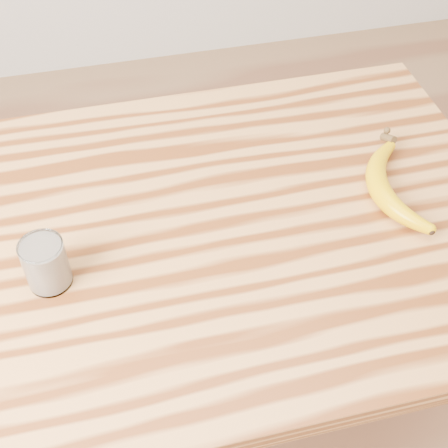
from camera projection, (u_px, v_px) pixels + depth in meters
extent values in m
plane|color=#906B47|center=(200.00, 443.00, 1.76)|extent=(4.00, 4.00, 0.00)
cube|color=#B57A3F|center=(186.00, 236.00, 1.12)|extent=(1.20, 0.80, 0.04)
cylinder|color=brown|center=(357.00, 222.00, 1.76)|extent=(0.06, 0.06, 0.86)
cylinder|color=white|center=(46.00, 264.00, 0.99)|extent=(0.07, 0.07, 0.09)
torus|color=white|center=(40.00, 246.00, 0.96)|extent=(0.07, 0.07, 0.00)
cylinder|color=white|center=(46.00, 264.00, 0.99)|extent=(0.07, 0.07, 0.08)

